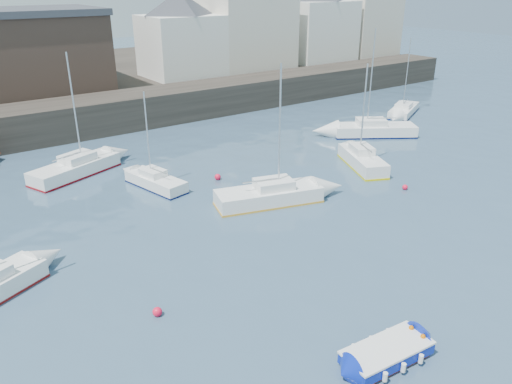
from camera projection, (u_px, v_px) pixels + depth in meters
water at (425, 318)px, 20.59m from camera, size 220.00×220.00×0.00m
quay_wall at (111, 113)px, 46.15m from camera, size 90.00×5.00×3.00m
land_strip at (57, 83)px, 59.63m from camera, size 90.00×32.00×2.80m
bldg_east_a at (246, 16)px, 59.21m from camera, size 13.36×13.36×11.80m
bldg_east_b at (317, 21)px, 65.09m from camera, size 11.88×11.88×9.95m
bldg_east_c at (365, 14)px, 69.71m from camera, size 11.14×11.14×10.95m
bldg_east_d at (181, 34)px, 54.58m from camera, size 11.14×11.14×8.95m
warehouse at (13, 51)px, 46.89m from camera, size 16.40×10.40×7.60m
blue_dinghy at (387, 353)px, 18.15m from camera, size 3.57×1.97×0.66m
sailboat_b at (269, 195)px, 30.93m from camera, size 6.97×3.88×8.55m
sailboat_c at (362, 159)px, 36.95m from camera, size 3.99×5.92×7.47m
sailboat_d at (374, 130)px, 44.34m from camera, size 7.29×5.87×9.19m
sailboat_f at (156, 181)px, 33.35m from camera, size 2.61×5.14×6.39m
sailboat_g at (404, 110)px, 51.47m from camera, size 6.27×4.44×7.65m
sailboat_h at (76, 168)px, 35.38m from camera, size 6.90×4.38×8.48m
buoy_near at (158, 315)px, 20.76m from camera, size 0.40×0.40×0.40m
buoy_mid at (405, 189)px, 33.16m from camera, size 0.37×0.37×0.37m
buoy_far at (218, 180)px, 34.79m from camera, size 0.44×0.44×0.44m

